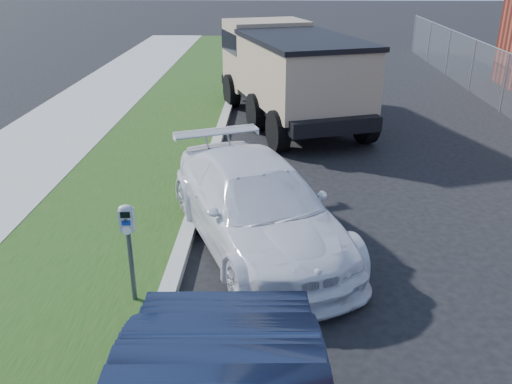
{
  "coord_description": "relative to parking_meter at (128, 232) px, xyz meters",
  "views": [
    {
      "loc": [
        -1.13,
        -6.95,
        4.43
      ],
      "look_at": [
        -1.4,
        1.0,
        1.0
      ],
      "focal_mm": 38.0,
      "sensor_mm": 36.0,
      "label": 1
    }
  ],
  "objects": [
    {
      "name": "dump_truck",
      "position": [
        2.25,
        9.66,
        0.34
      ],
      "size": [
        4.51,
        7.21,
        2.66
      ],
      "rotation": [
        0.0,
        0.0,
        0.32
      ],
      "color": "black",
      "rests_on": "ground"
    },
    {
      "name": "parking_meter",
      "position": [
        0.0,
        0.0,
        0.0
      ],
      "size": [
        0.2,
        0.15,
        1.42
      ],
      "rotation": [
        0.0,
        0.0,
        0.08
      ],
      "color": "#3F4247",
      "rests_on": "ground"
    },
    {
      "name": "ground",
      "position": [
        3.01,
        0.75,
        -1.16
      ],
      "size": [
        120.0,
        120.0,
        0.0
      ],
      "primitive_type": "plane",
      "color": "black",
      "rests_on": "ground"
    },
    {
      "name": "streetside",
      "position": [
        -2.56,
        2.75,
        -1.09
      ],
      "size": [
        6.12,
        50.0,
        0.15
      ],
      "color": "gray",
      "rests_on": "ground"
    },
    {
      "name": "white_wagon",
      "position": [
        1.6,
        1.94,
        -0.45
      ],
      "size": [
        3.71,
        5.28,
        1.42
      ],
      "primitive_type": "imported",
      "rotation": [
        0.0,
        0.0,
        0.39
      ],
      "color": "white",
      "rests_on": "ground"
    }
  ]
}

